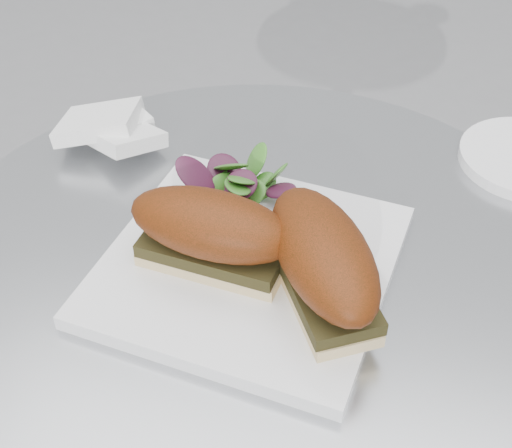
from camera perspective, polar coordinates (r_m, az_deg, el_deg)
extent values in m
cylinder|color=#B2B3B9|center=(0.72, -0.08, -3.70)|extent=(0.70, 0.70, 0.02)
cube|color=white|center=(0.70, -0.59, -3.24)|extent=(0.31, 0.31, 0.02)
cube|color=beige|center=(0.69, -3.46, -2.83)|extent=(0.15, 0.08, 0.01)
cube|color=black|center=(0.68, -3.51, -2.01)|extent=(0.14, 0.08, 0.01)
ellipsoid|color=#5E2009|center=(0.66, -3.62, -0.03)|extent=(0.17, 0.10, 0.06)
cube|color=beige|center=(0.66, 5.16, -5.09)|extent=(0.13, 0.16, 0.01)
cube|color=black|center=(0.65, 5.23, -4.27)|extent=(0.13, 0.16, 0.01)
ellipsoid|color=#5E2009|center=(0.63, 5.40, -2.29)|extent=(0.15, 0.19, 0.06)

